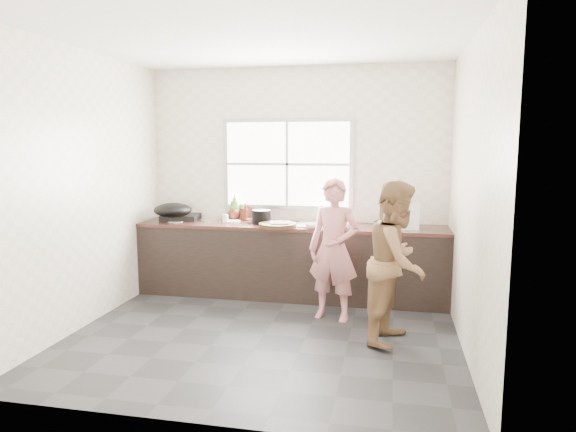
% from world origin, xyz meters
% --- Properties ---
extents(floor, '(3.60, 3.20, 0.01)m').
position_xyz_m(floor, '(0.00, 0.00, -0.01)').
color(floor, '#252528').
rests_on(floor, ground).
extents(ceiling, '(3.60, 3.20, 0.01)m').
position_xyz_m(ceiling, '(0.00, 0.00, 2.71)').
color(ceiling, silver).
rests_on(ceiling, wall_back).
extents(wall_back, '(3.60, 0.01, 2.70)m').
position_xyz_m(wall_back, '(0.00, 1.60, 1.35)').
color(wall_back, beige).
rests_on(wall_back, ground).
extents(wall_left, '(0.01, 3.20, 2.70)m').
position_xyz_m(wall_left, '(-1.80, 0.00, 1.35)').
color(wall_left, beige).
rests_on(wall_left, ground).
extents(wall_right, '(0.01, 3.20, 2.70)m').
position_xyz_m(wall_right, '(1.80, 0.00, 1.35)').
color(wall_right, beige).
rests_on(wall_right, ground).
extents(wall_front, '(3.60, 0.01, 2.70)m').
position_xyz_m(wall_front, '(0.00, -1.60, 1.35)').
color(wall_front, silver).
rests_on(wall_front, ground).
extents(cabinet, '(3.60, 0.62, 0.82)m').
position_xyz_m(cabinet, '(0.00, 1.29, 0.41)').
color(cabinet, black).
rests_on(cabinet, floor).
extents(countertop, '(3.60, 0.64, 0.04)m').
position_xyz_m(countertop, '(0.00, 1.29, 0.84)').
color(countertop, '#351A15').
rests_on(countertop, cabinet).
extents(sink, '(0.55, 0.45, 0.02)m').
position_xyz_m(sink, '(0.35, 1.29, 0.86)').
color(sink, silver).
rests_on(sink, countertop).
extents(faucet, '(0.02, 0.02, 0.30)m').
position_xyz_m(faucet, '(0.35, 1.49, 1.01)').
color(faucet, silver).
rests_on(faucet, countertop).
extents(window_frame, '(1.60, 0.05, 1.10)m').
position_xyz_m(window_frame, '(-0.10, 1.59, 1.55)').
color(window_frame, '#9EA0A5').
rests_on(window_frame, wall_back).
extents(window_glazing, '(1.50, 0.01, 1.00)m').
position_xyz_m(window_glazing, '(-0.10, 1.57, 1.55)').
color(window_glazing, white).
rests_on(window_glazing, window_frame).
extents(woman, '(0.55, 0.43, 1.36)m').
position_xyz_m(woman, '(0.59, 0.60, 0.68)').
color(woman, '#CD7B7E').
rests_on(woman, floor).
extents(person_side, '(0.74, 0.84, 1.47)m').
position_xyz_m(person_side, '(1.22, 0.11, 0.74)').
color(person_side, brown).
rests_on(person_side, floor).
extents(cutting_board, '(0.43, 0.43, 0.04)m').
position_xyz_m(cutting_board, '(-0.11, 1.08, 0.88)').
color(cutting_board, '#312413').
rests_on(cutting_board, countertop).
extents(cleaver, '(0.22, 0.22, 0.01)m').
position_xyz_m(cleaver, '(-0.45, 1.36, 0.90)').
color(cleaver, '#A5A8AC').
rests_on(cleaver, cutting_board).
extents(bowl_mince, '(0.29, 0.29, 0.06)m').
position_xyz_m(bowl_mince, '(-0.08, 1.08, 0.89)').
color(bowl_mince, silver).
rests_on(bowl_mince, countertop).
extents(bowl_crabs, '(0.18, 0.18, 0.05)m').
position_xyz_m(bowl_crabs, '(0.60, 1.12, 0.89)').
color(bowl_crabs, white).
rests_on(bowl_crabs, countertop).
extents(bowl_held, '(0.26, 0.26, 0.07)m').
position_xyz_m(bowl_held, '(0.29, 1.08, 0.89)').
color(bowl_held, white).
rests_on(bowl_held, countertop).
extents(black_pot, '(0.25, 0.25, 0.16)m').
position_xyz_m(black_pot, '(-0.35, 1.29, 0.94)').
color(black_pot, black).
rests_on(black_pot, countertop).
extents(plate_food, '(0.23, 0.23, 0.02)m').
position_xyz_m(plate_food, '(-0.73, 1.33, 0.87)').
color(plate_food, silver).
rests_on(plate_food, countertop).
extents(bottle_green, '(0.15, 0.15, 0.33)m').
position_xyz_m(bottle_green, '(-0.75, 1.52, 1.03)').
color(bottle_green, '#4F912F').
rests_on(bottle_green, countertop).
extents(bottle_brown_tall, '(0.12, 0.12, 0.20)m').
position_xyz_m(bottle_brown_tall, '(-0.61, 1.52, 0.96)').
color(bottle_brown_tall, '#4D1F13').
rests_on(bottle_brown_tall, countertop).
extents(bottle_brown_short, '(0.16, 0.16, 0.19)m').
position_xyz_m(bottle_brown_short, '(-0.76, 1.50, 0.95)').
color(bottle_brown_short, '#451B11').
rests_on(bottle_brown_short, countertop).
extents(glass_jar, '(0.09, 0.09, 0.10)m').
position_xyz_m(glass_jar, '(-0.79, 1.26, 0.91)').
color(glass_jar, white).
rests_on(glass_jar, countertop).
extents(burner, '(0.50, 0.50, 0.07)m').
position_xyz_m(burner, '(-1.42, 1.41, 0.89)').
color(burner, black).
rests_on(burner, countertop).
extents(wok, '(0.50, 0.50, 0.17)m').
position_xyz_m(wok, '(-1.42, 1.19, 1.00)').
color(wok, black).
rests_on(wok, burner).
extents(dish_rack, '(0.45, 0.33, 0.32)m').
position_xyz_m(dish_rack, '(1.22, 1.20, 1.02)').
color(dish_rack, white).
rests_on(dish_rack, countertop).
extents(pot_lid_left, '(0.22, 0.22, 0.01)m').
position_xyz_m(pot_lid_left, '(-1.41, 1.23, 0.87)').
color(pot_lid_left, silver).
rests_on(pot_lid_left, countertop).
extents(pot_lid_right, '(0.35, 0.35, 0.01)m').
position_xyz_m(pot_lid_right, '(-1.06, 1.43, 0.87)').
color(pot_lid_right, silver).
rests_on(pot_lid_right, countertop).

